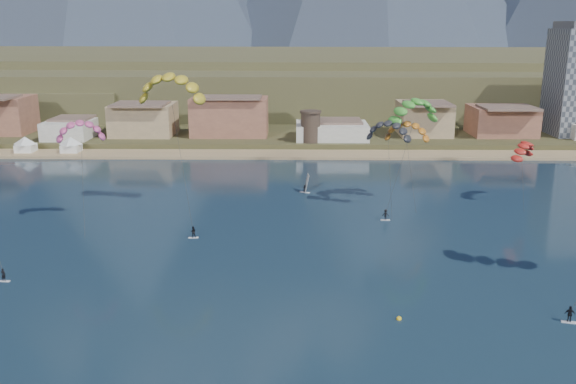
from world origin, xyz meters
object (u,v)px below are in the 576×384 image
at_px(kitesurfer_green, 414,108).
at_px(watchtower, 311,126).
at_px(kitesurfer_yellow, 171,84).
at_px(windsurfer, 305,187).
at_px(buoy, 399,319).

bearing_deg(kitesurfer_green, watchtower, 108.09).
bearing_deg(kitesurfer_yellow, watchtower, 66.01).
bearing_deg(windsurfer, kitesurfer_yellow, -152.10).
xyz_separation_m(kitesurfer_yellow, kitesurfer_green, (43.37, 4.13, -4.64)).
bearing_deg(kitesurfer_yellow, buoy, -51.97).
distance_m(watchtower, kitesurfer_yellow, 65.57).
distance_m(kitesurfer_green, windsurfer, 27.33).
relative_size(watchtower, kitesurfer_yellow, 0.31).
xyz_separation_m(kitesurfer_yellow, windsurfer, (23.83, 12.62, -21.76)).
relative_size(kitesurfer_yellow, kitesurfer_green, 1.28).
distance_m(watchtower, kitesurfer_green, 57.88).
bearing_deg(kitesurfer_green, windsurfer, 156.51).
relative_size(watchtower, kitesurfer_green, 0.39).
relative_size(kitesurfer_green, windsurfer, 5.83).
height_order(kitesurfer_yellow, buoy, kitesurfer_yellow).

